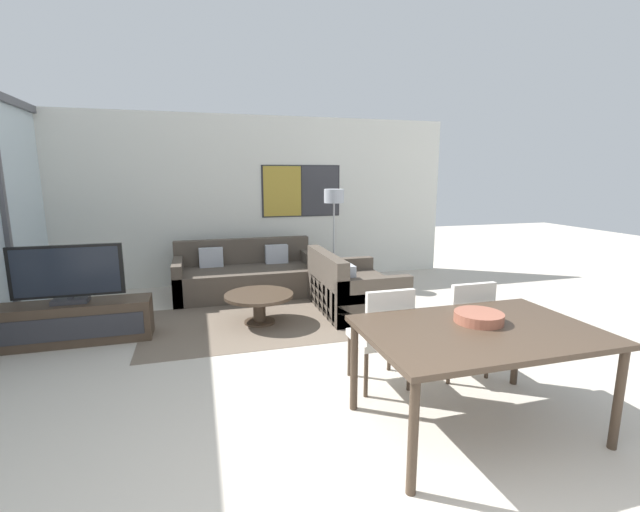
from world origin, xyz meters
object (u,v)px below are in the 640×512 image
floor_lamp (334,205)px  sofa_side (350,291)px  sofa_main (246,276)px  coffee_table (259,301)px  dining_table (479,338)px  television (68,275)px  dining_chair_centre (463,323)px  dining_chair_left (383,332)px  fruit_bowl (479,317)px  tv_console (73,323)px

floor_lamp → sofa_side: bearing=-97.7°
sofa_main → coffee_table: size_ratio=2.51×
dining_table → floor_lamp: floor_lamp is taller
coffee_table → dining_table: dining_table is taller
television → dining_table: 4.19m
dining_table → dining_chair_centre: 0.88m
sofa_side → dining_chair_left: bearing=167.5°
sofa_main → fruit_bowl: bearing=-72.4°
sofa_main → dining_chair_left: bearing=-76.7°
tv_console → sofa_side: (3.33, 0.23, 0.04)m
sofa_side → dining_table: bearing=178.6°
sofa_side → television: bearing=93.9°
fruit_bowl → floor_lamp: bearing=87.7°
tv_console → coffee_table: tv_console is taller
television → dining_chair_left: (2.87, -1.88, -0.27)m
tv_console → coffee_table: size_ratio=1.91×
tv_console → fruit_bowl: (3.34, -2.51, 0.58)m
sofa_side → fruit_bowl: fruit_bowl is taller
dining_chair_left → coffee_table: bearing=112.4°
sofa_main → coffee_table: (0.00, -1.44, 0.02)m
dining_chair_left → sofa_side: bearing=77.5°
tv_console → dining_chair_left: (2.87, -1.88, 0.28)m
television → fruit_bowl: (3.34, -2.51, 0.04)m
dining_table → dining_chair_left: 0.87m
coffee_table → dining_table: 2.97m
fruit_bowl → sofa_side: bearing=90.1°
sofa_main → television: bearing=-144.2°
sofa_main → sofa_side: 1.79m
dining_chair_left → fruit_bowl: (0.47, -0.63, 0.30)m
sofa_side → dining_table: 2.89m
dining_chair_centre → fruit_bowl: (-0.32, -0.64, 0.30)m
sofa_side → tv_console: bearing=93.9°
dining_table → fruit_bowl: 0.18m
television → coffee_table: (2.07, 0.05, -0.49)m
dining_chair_centre → floor_lamp: floor_lamp is taller
television → dining_chair_centre: television is taller
dining_table → sofa_main: bearing=106.2°
dining_table → dining_chair_centre: dining_chair_centre is taller
dining_table → fruit_bowl: bearing=57.8°
dining_table → fruit_bowl: (0.07, 0.12, 0.11)m
sofa_main → dining_table: 4.31m
tv_console → sofa_side: sofa_side is taller
sofa_side → coffee_table: (-1.26, -0.18, 0.02)m
tv_console → coffee_table: bearing=1.5°
tv_console → fruit_bowl: size_ratio=4.59×
television → fruit_bowl: bearing=-37.0°
television → dining_chair_centre: (3.66, -1.87, -0.27)m
dining_table → dining_chair_left: size_ratio=1.81×
coffee_table → dining_chair_centre: dining_chair_centre is taller
coffee_table → dining_chair_left: (0.80, -1.93, 0.22)m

